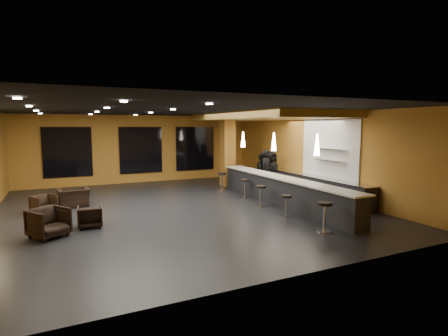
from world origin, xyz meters
name	(u,v)px	position (x,y,z in m)	size (l,w,h in m)	color
floor	(180,209)	(0.00, 0.00, -0.05)	(12.00, 13.00, 0.10)	black
ceiling	(178,109)	(0.00, 0.00, 3.55)	(12.00, 13.00, 0.10)	black
wall_back	(141,149)	(0.00, 6.55, 1.75)	(12.00, 0.10, 3.50)	#A66E25
wall_front	(287,190)	(0.00, -6.55, 1.75)	(12.00, 0.10, 3.50)	#A66E25
wall_right	(314,154)	(6.05, 0.00, 1.75)	(0.10, 13.00, 3.50)	#A66E25
wood_soffit	(262,116)	(4.00, 1.00, 3.36)	(3.60, 8.00, 0.28)	olive
window_left	(68,152)	(-3.50, 6.44, 1.70)	(2.20, 0.06, 2.40)	black
window_center	(141,150)	(0.00, 6.44, 1.70)	(2.20, 0.06, 2.40)	black
window_right	(195,148)	(3.00, 6.44, 1.70)	(2.20, 0.06, 2.40)	black
tile_backsplash	(329,150)	(5.96, -1.00, 2.00)	(0.06, 3.20, 2.40)	white
bar_counter	(280,191)	(3.65, -1.00, 0.50)	(0.60, 8.00, 1.00)	black
bar_top	(281,177)	(3.65, -1.00, 1.02)	(0.78, 8.10, 0.05)	silver
prep_counter	(314,187)	(5.65, -0.50, 0.43)	(0.70, 6.00, 0.86)	black
prep_top	(314,176)	(5.65, -0.50, 0.89)	(0.72, 6.00, 0.03)	silver
wall_shelf_lower	(330,160)	(5.82, -1.20, 1.60)	(0.30, 1.50, 0.03)	silver
wall_shelf_upper	(330,149)	(5.82, -1.20, 2.05)	(0.30, 1.50, 0.03)	silver
column	(228,150)	(3.65, 3.60, 1.75)	(0.60, 0.60, 3.50)	brown
pendant_0	(317,145)	(3.65, -3.00, 2.35)	(0.20, 0.20, 0.70)	white
pendant_1	(274,142)	(3.65, -0.50, 2.35)	(0.20, 0.20, 0.70)	white
pendant_2	(243,139)	(3.65, 2.00, 2.35)	(0.20, 0.20, 0.70)	white
staff_a	(266,170)	(4.72, 1.71, 0.93)	(0.68, 0.45, 1.86)	black
staff_b	(263,171)	(4.76, 2.09, 0.84)	(0.82, 0.64, 1.68)	black
staff_c	(272,170)	(5.21, 2.04, 0.87)	(0.85, 0.55, 1.74)	black
armchair_a	(49,223)	(-4.18, -1.71, 0.39)	(0.84, 0.86, 0.79)	black
armchair_b	(90,216)	(-3.12, -1.17, 0.31)	(0.67, 0.69, 0.62)	black
armchair_c	(44,204)	(-4.41, 1.24, 0.31)	(0.67, 0.69, 0.62)	black
armchair_d	(73,198)	(-3.46, 1.87, 0.34)	(1.04, 0.91, 0.68)	black
bar_stool_0	(325,213)	(2.78, -4.45, 0.54)	(0.43, 0.43, 0.85)	silver
bar_stool_1	(286,203)	(2.77, -2.64, 0.46)	(0.36, 0.36, 0.72)	silver
bar_stool_2	(261,193)	(2.76, -1.04, 0.50)	(0.39, 0.39, 0.78)	silver
bar_stool_3	(245,186)	(3.00, 0.61, 0.49)	(0.39, 0.39, 0.77)	silver
bar_stool_4	(222,179)	(2.85, 2.51, 0.52)	(0.41, 0.41, 0.81)	silver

